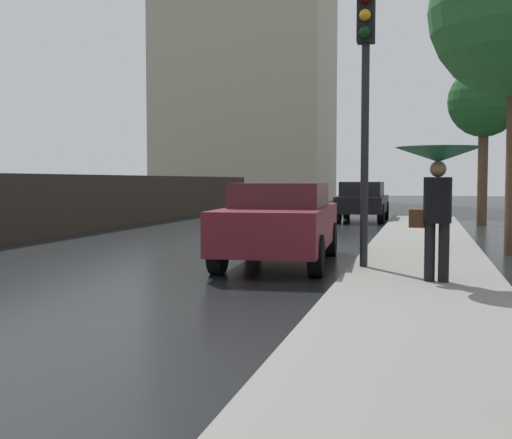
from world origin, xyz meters
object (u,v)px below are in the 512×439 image
pedestrian_with_umbrella_near (438,174)px  traffic_light (365,77)px  car_black_near_kerb (363,200)px  car_maroon_mid_road (281,221)px  street_tree_far (484,103)px

pedestrian_with_umbrella_near → traffic_light: 2.19m
car_black_near_kerb → traffic_light: traffic_light is taller
car_black_near_kerb → pedestrian_with_umbrella_near: size_ratio=2.29×
car_black_near_kerb → car_maroon_mid_road: 12.30m
pedestrian_with_umbrella_near → traffic_light: size_ratio=0.42×
car_maroon_mid_road → pedestrian_with_umbrella_near: (2.61, -2.29, 0.79)m
car_black_near_kerb → street_tree_far: 5.26m
pedestrian_with_umbrella_near → street_tree_far: size_ratio=0.34×
car_maroon_mid_road → street_tree_far: 12.39m
car_maroon_mid_road → street_tree_far: (4.29, 11.17, 3.22)m
pedestrian_with_umbrella_near → street_tree_far: bearing=-89.4°
car_black_near_kerb → pedestrian_with_umbrella_near: bearing=-81.0°
car_black_near_kerb → traffic_light: bearing=-84.6°
car_maroon_mid_road → pedestrian_with_umbrella_near: size_ratio=2.49×
pedestrian_with_umbrella_near → street_tree_far: 13.78m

